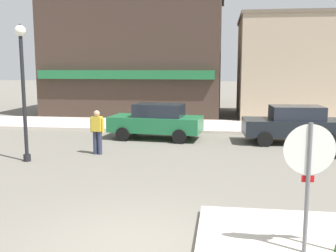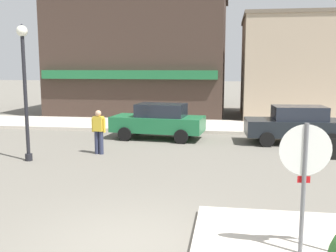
# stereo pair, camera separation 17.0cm
# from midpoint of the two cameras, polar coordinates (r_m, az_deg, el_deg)

# --- Properties ---
(ground_plane) EXTENTS (160.00, 160.00, 0.00)m
(ground_plane) POSITION_cam_midpoint_polar(r_m,az_deg,el_deg) (7.31, -5.95, -17.12)
(ground_plane) COLOR #6B665B
(kerb_far) EXTENTS (80.00, 4.00, 0.15)m
(kerb_far) POSITION_cam_midpoint_polar(r_m,az_deg,el_deg) (20.74, 3.34, 0.04)
(kerb_far) COLOR beige
(kerb_far) RESTS_ON ground
(stop_sign) EXTENTS (0.82, 0.09, 2.30)m
(stop_sign) POSITION_cam_midpoint_polar(r_m,az_deg,el_deg) (6.66, 19.01, -6.23)
(stop_sign) COLOR slate
(stop_sign) RESTS_ON ground
(lamp_post) EXTENTS (0.36, 0.36, 4.54)m
(lamp_post) POSITION_cam_midpoint_polar(r_m,az_deg,el_deg) (13.83, -20.70, 7.21)
(lamp_post) COLOR black
(lamp_post) RESTS_ON ground
(parked_car_nearest) EXTENTS (4.15, 2.18, 1.56)m
(parked_car_nearest) POSITION_cam_midpoint_polar(r_m,az_deg,el_deg) (17.27, -1.94, 0.77)
(parked_car_nearest) COLOR #1E6B3D
(parked_car_nearest) RESTS_ON ground
(parked_car_second) EXTENTS (4.09, 2.05, 1.56)m
(parked_car_second) POSITION_cam_midpoint_polar(r_m,az_deg,el_deg) (17.09, 17.45, 0.30)
(parked_car_second) COLOR black
(parked_car_second) RESTS_ON ground
(pedestrian_crossing_near) EXTENTS (0.56, 0.28, 1.61)m
(pedestrian_crossing_near) POSITION_cam_midpoint_polar(r_m,az_deg,el_deg) (14.45, -10.57, -0.68)
(pedestrian_crossing_near) COLOR #2D334C
(pedestrian_crossing_near) RESTS_ON ground
(building_corner_shop) EXTENTS (11.28, 9.83, 8.05)m
(building_corner_shop) POSITION_cam_midpoint_polar(r_m,az_deg,el_deg) (27.72, -4.13, 10.39)
(building_corner_shop) COLOR #3D2D26
(building_corner_shop) RESTS_ON ground
(building_storefront_left_near) EXTENTS (8.45, 6.74, 6.18)m
(building_storefront_left_near) POSITION_cam_midpoint_polar(r_m,az_deg,el_deg) (25.82, 19.41, 7.98)
(building_storefront_left_near) COLOR tan
(building_storefront_left_near) RESTS_ON ground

